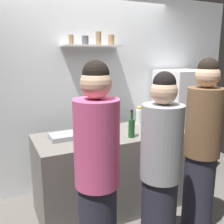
{
  "coord_description": "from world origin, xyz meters",
  "views": [
    {
      "loc": [
        -1.15,
        -2.03,
        1.8
      ],
      "look_at": [
        0.05,
        0.48,
        1.17
      ],
      "focal_mm": 41.06,
      "sensor_mm": 36.0,
      "label": 1
    }
  ],
  "objects_px": {
    "refrigerator": "(181,124)",
    "wine_bottle_dark_glass": "(148,122)",
    "person_brown_jacket": "(202,150)",
    "person_pink_top": "(97,178)",
    "wine_bottle_amber_glass": "(87,123)",
    "person_grey_hoodie": "(160,173)",
    "baking_pan": "(66,136)",
    "utensil_holder": "(165,122)",
    "wine_bottle_pale_glass": "(86,132)",
    "water_bottle_plastic": "(139,116)",
    "wine_bottle_green_glass": "(131,127)"
  },
  "relations": [
    {
      "from": "person_brown_jacket",
      "to": "person_grey_hoodie",
      "type": "distance_m",
      "value": 0.61
    },
    {
      "from": "wine_bottle_dark_glass",
      "to": "person_brown_jacket",
      "type": "xyz_separation_m",
      "value": [
        0.22,
        -0.62,
        -0.16
      ]
    },
    {
      "from": "wine_bottle_amber_glass",
      "to": "refrigerator",
      "type": "bearing_deg",
      "value": 8.11
    },
    {
      "from": "wine_bottle_pale_glass",
      "to": "refrigerator",
      "type": "bearing_deg",
      "value": 17.7
    },
    {
      "from": "person_pink_top",
      "to": "baking_pan",
      "type": "bearing_deg",
      "value": -3.44
    },
    {
      "from": "wine_bottle_dark_glass",
      "to": "person_pink_top",
      "type": "height_order",
      "value": "person_pink_top"
    },
    {
      "from": "wine_bottle_amber_glass",
      "to": "person_grey_hoodie",
      "type": "height_order",
      "value": "person_grey_hoodie"
    },
    {
      "from": "utensil_holder",
      "to": "wine_bottle_dark_glass",
      "type": "distance_m",
      "value": 0.35
    },
    {
      "from": "person_grey_hoodie",
      "to": "person_pink_top",
      "type": "distance_m",
      "value": 0.55
    },
    {
      "from": "person_brown_jacket",
      "to": "person_pink_top",
      "type": "height_order",
      "value": "person_brown_jacket"
    },
    {
      "from": "person_grey_hoodie",
      "to": "utensil_holder",
      "type": "bearing_deg",
      "value": 7.81
    },
    {
      "from": "water_bottle_plastic",
      "to": "person_pink_top",
      "type": "xyz_separation_m",
      "value": [
        -1.02,
        -1.07,
        -0.14
      ]
    },
    {
      "from": "refrigerator",
      "to": "wine_bottle_dark_glass",
      "type": "xyz_separation_m",
      "value": [
        -0.92,
        -0.51,
        0.25
      ]
    },
    {
      "from": "refrigerator",
      "to": "utensil_holder",
      "type": "height_order",
      "value": "refrigerator"
    },
    {
      "from": "wine_bottle_green_glass",
      "to": "water_bottle_plastic",
      "type": "bearing_deg",
      "value": 49.91
    },
    {
      "from": "water_bottle_plastic",
      "to": "person_grey_hoodie",
      "type": "xyz_separation_m",
      "value": [
        -0.48,
        -1.12,
        -0.19
      ]
    },
    {
      "from": "wine_bottle_amber_glass",
      "to": "person_grey_hoodie",
      "type": "relative_size",
      "value": 0.19
    },
    {
      "from": "wine_bottle_pale_glass",
      "to": "water_bottle_plastic",
      "type": "bearing_deg",
      "value": 24.05
    },
    {
      "from": "baking_pan",
      "to": "person_brown_jacket",
      "type": "height_order",
      "value": "person_brown_jacket"
    },
    {
      "from": "wine_bottle_dark_glass",
      "to": "person_brown_jacket",
      "type": "height_order",
      "value": "person_brown_jacket"
    },
    {
      "from": "wine_bottle_amber_glass",
      "to": "person_brown_jacket",
      "type": "height_order",
      "value": "person_brown_jacket"
    },
    {
      "from": "baking_pan",
      "to": "utensil_holder",
      "type": "bearing_deg",
      "value": -4.45
    },
    {
      "from": "refrigerator",
      "to": "wine_bottle_green_glass",
      "type": "relative_size",
      "value": 5.2
    },
    {
      "from": "wine_bottle_dark_glass",
      "to": "person_grey_hoodie",
      "type": "bearing_deg",
      "value": -116.21
    },
    {
      "from": "wine_bottle_amber_glass",
      "to": "wine_bottle_pale_glass",
      "type": "relative_size",
      "value": 1.04
    },
    {
      "from": "wine_bottle_dark_glass",
      "to": "water_bottle_plastic",
      "type": "bearing_deg",
      "value": 74.17
    },
    {
      "from": "utensil_holder",
      "to": "wine_bottle_dark_glass",
      "type": "bearing_deg",
      "value": -162.04
    },
    {
      "from": "water_bottle_plastic",
      "to": "wine_bottle_pale_glass",
      "type": "bearing_deg",
      "value": -155.95
    },
    {
      "from": "refrigerator",
      "to": "person_pink_top",
      "type": "xyz_separation_m",
      "value": [
        -1.85,
        -1.22,
        0.09
      ]
    },
    {
      "from": "wine_bottle_pale_glass",
      "to": "baking_pan",
      "type": "bearing_deg",
      "value": 123.13
    },
    {
      "from": "baking_pan",
      "to": "water_bottle_plastic",
      "type": "xyz_separation_m",
      "value": [
        1.01,
        0.16,
        0.08
      ]
    },
    {
      "from": "wine_bottle_dark_glass",
      "to": "wine_bottle_green_glass",
      "type": "height_order",
      "value": "wine_bottle_dark_glass"
    },
    {
      "from": "utensil_holder",
      "to": "person_brown_jacket",
      "type": "relative_size",
      "value": 0.12
    },
    {
      "from": "wine_bottle_green_glass",
      "to": "refrigerator",
      "type": "bearing_deg",
      "value": 26.15
    },
    {
      "from": "refrigerator",
      "to": "water_bottle_plastic",
      "type": "bearing_deg",
      "value": -169.49
    },
    {
      "from": "person_brown_jacket",
      "to": "person_pink_top",
      "type": "relative_size",
      "value": 1.0
    },
    {
      "from": "utensil_holder",
      "to": "wine_bottle_green_glass",
      "type": "relative_size",
      "value": 0.72
    },
    {
      "from": "wine_bottle_pale_glass",
      "to": "person_pink_top",
      "type": "xyz_separation_m",
      "value": [
        -0.16,
        -0.68,
        -0.15
      ]
    },
    {
      "from": "wine_bottle_amber_glass",
      "to": "person_pink_top",
      "type": "bearing_deg",
      "value": -106.26
    },
    {
      "from": "refrigerator",
      "to": "utensil_holder",
      "type": "relative_size",
      "value": 7.25
    },
    {
      "from": "baking_pan",
      "to": "wine_bottle_pale_glass",
      "type": "relative_size",
      "value": 1.14
    },
    {
      "from": "baking_pan",
      "to": "wine_bottle_amber_glass",
      "type": "xyz_separation_m",
      "value": [
        0.28,
        0.09,
        0.09
      ]
    },
    {
      "from": "baking_pan",
      "to": "person_brown_jacket",
      "type": "distance_m",
      "value": 1.39
    },
    {
      "from": "wine_bottle_pale_glass",
      "to": "person_brown_jacket",
      "type": "distance_m",
      "value": 1.15
    },
    {
      "from": "utensil_holder",
      "to": "person_pink_top",
      "type": "relative_size",
      "value": 0.12
    },
    {
      "from": "baking_pan",
      "to": "person_pink_top",
      "type": "relative_size",
      "value": 0.19
    },
    {
      "from": "refrigerator",
      "to": "wine_bottle_pale_glass",
      "type": "bearing_deg",
      "value": -162.3
    },
    {
      "from": "person_grey_hoodie",
      "to": "person_pink_top",
      "type": "relative_size",
      "value": 0.95
    },
    {
      "from": "wine_bottle_amber_glass",
      "to": "person_brown_jacket",
      "type": "xyz_separation_m",
      "value": [
        0.85,
        -0.91,
        -0.15
      ]
    },
    {
      "from": "baking_pan",
      "to": "refrigerator",
      "type": "bearing_deg",
      "value": 9.67
    }
  ]
}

